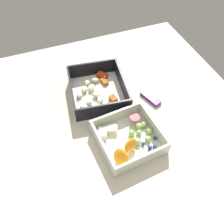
# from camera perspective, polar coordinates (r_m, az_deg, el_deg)

# --- Properties ---
(table_surface) EXTENTS (0.80, 0.80, 0.02)m
(table_surface) POSITION_cam_1_polar(r_m,az_deg,el_deg) (0.68, 0.46, -2.02)
(table_surface) COLOR beige
(table_surface) RESTS_ON ground
(pasta_container) EXTENTS (0.21, 0.19, 0.06)m
(pasta_container) POSITION_cam_1_polar(r_m,az_deg,el_deg) (0.72, -3.62, 5.23)
(pasta_container) COLOR white
(pasta_container) RESTS_ON table_surface
(fruit_bowl) EXTENTS (0.17, 0.17, 0.05)m
(fruit_bowl) POSITION_cam_1_polar(r_m,az_deg,el_deg) (0.62, 4.11, -6.51)
(fruit_bowl) COLOR silver
(fruit_bowl) RESTS_ON table_surface
(candy_bar) EXTENTS (0.07, 0.04, 0.01)m
(candy_bar) POSITION_cam_1_polar(r_m,az_deg,el_deg) (0.72, 9.50, 3.45)
(candy_bar) COLOR #51197A
(candy_bar) RESTS_ON table_surface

